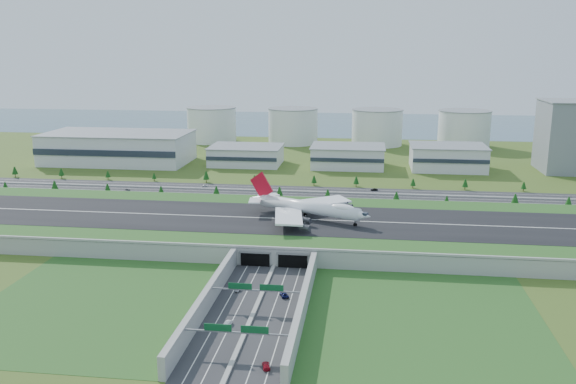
# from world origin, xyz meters

# --- Properties ---
(ground) EXTENTS (1200.00, 1200.00, 0.00)m
(ground) POSITION_xyz_m (0.00, 0.00, 0.00)
(ground) COLOR #3B531A
(ground) RESTS_ON ground
(airfield_deck) EXTENTS (520.00, 100.00, 9.20)m
(airfield_deck) POSITION_xyz_m (0.00, -0.09, 4.12)
(airfield_deck) COLOR gray
(airfield_deck) RESTS_ON ground
(underpass_road) EXTENTS (38.80, 120.40, 8.00)m
(underpass_road) POSITION_xyz_m (0.00, -99.42, 3.43)
(underpass_road) COLOR #28282B
(underpass_road) RESTS_ON ground
(sign_gantry_near) EXTENTS (38.70, 0.70, 9.80)m
(sign_gantry_near) POSITION_xyz_m (0.00, -95.04, 6.95)
(sign_gantry_near) COLOR gray
(sign_gantry_near) RESTS_ON ground
(sign_gantry_far) EXTENTS (38.70, 0.70, 9.80)m
(sign_gantry_far) POSITION_xyz_m (0.00, -130.04, 6.95)
(sign_gantry_far) COLOR gray
(sign_gantry_far) RESTS_ON ground
(north_expressway) EXTENTS (560.00, 36.00, 0.12)m
(north_expressway) POSITION_xyz_m (0.00, 95.00, 0.06)
(north_expressway) COLOR #28282B
(north_expressway) RESTS_ON ground
(tree_row) EXTENTS (502.13, 48.65, 8.36)m
(tree_row) POSITION_xyz_m (10.87, 93.56, 4.71)
(tree_row) COLOR #3D2819
(tree_row) RESTS_ON ground
(hangar_west) EXTENTS (120.00, 60.00, 25.00)m
(hangar_west) POSITION_xyz_m (-170.00, 185.00, 12.50)
(hangar_west) COLOR silver
(hangar_west) RESTS_ON ground
(hangar_mid_a) EXTENTS (58.00, 42.00, 15.00)m
(hangar_mid_a) POSITION_xyz_m (-60.00, 190.00, 7.50)
(hangar_mid_a) COLOR silver
(hangar_mid_a) RESTS_ON ground
(hangar_mid_b) EXTENTS (58.00, 42.00, 17.00)m
(hangar_mid_b) POSITION_xyz_m (25.00, 190.00, 8.50)
(hangar_mid_b) COLOR silver
(hangar_mid_b) RESTS_ON ground
(hangar_mid_c) EXTENTS (58.00, 42.00, 19.00)m
(hangar_mid_c) POSITION_xyz_m (105.00, 190.00, 9.50)
(hangar_mid_c) COLOR silver
(hangar_mid_c) RESTS_ON ground
(office_tower) EXTENTS (46.00, 46.00, 55.00)m
(office_tower) POSITION_xyz_m (200.00, 195.00, 27.50)
(office_tower) COLOR slate
(office_tower) RESTS_ON ground
(fuel_tank_a) EXTENTS (50.00, 50.00, 35.00)m
(fuel_tank_a) POSITION_xyz_m (-120.00, 310.00, 17.50)
(fuel_tank_a) COLOR white
(fuel_tank_a) RESTS_ON ground
(fuel_tank_b) EXTENTS (50.00, 50.00, 35.00)m
(fuel_tank_b) POSITION_xyz_m (-35.00, 310.00, 17.50)
(fuel_tank_b) COLOR white
(fuel_tank_b) RESTS_ON ground
(fuel_tank_c) EXTENTS (50.00, 50.00, 35.00)m
(fuel_tank_c) POSITION_xyz_m (50.00, 310.00, 17.50)
(fuel_tank_c) COLOR white
(fuel_tank_c) RESTS_ON ground
(fuel_tank_d) EXTENTS (50.00, 50.00, 35.00)m
(fuel_tank_d) POSITION_xyz_m (135.00, 310.00, 17.50)
(fuel_tank_d) COLOR white
(fuel_tank_d) RESTS_ON ground
(bay_water) EXTENTS (1200.00, 260.00, 0.06)m
(bay_water) POSITION_xyz_m (0.00, 480.00, 0.03)
(bay_water) COLOR #395C6E
(bay_water) RESTS_ON ground
(boeing_747) EXTENTS (67.68, 62.51, 22.36)m
(boeing_747) POSITION_xyz_m (10.35, 2.31, 14.32)
(boeing_747) COLOR white
(boeing_747) RESTS_ON airfield_deck
(car_0) EXTENTS (2.51, 4.22, 1.35)m
(car_0) POSITION_xyz_m (-10.05, -80.19, 0.79)
(car_0) COLOR #AFAFB4
(car_0) RESTS_ON ground
(car_1) EXTENTS (2.97, 4.90, 1.52)m
(car_1) POSITION_xyz_m (-7.39, -111.00, 0.88)
(car_1) COLOR white
(car_1) RESTS_ON ground
(car_2) EXTENTS (4.70, 6.35, 1.60)m
(car_2) POSITION_xyz_m (9.05, -83.05, 0.92)
(car_2) COLOR #0D1244
(car_2) RESTS_ON ground
(car_3) EXTENTS (3.55, 5.84, 1.58)m
(car_3) POSITION_xyz_m (10.96, -138.23, 0.91)
(car_3) COLOR maroon
(car_3) RESTS_ON ground
(car_4) EXTENTS (4.21, 2.90, 1.33)m
(car_4) POSITION_xyz_m (-122.26, 84.22, 0.79)
(car_4) COLOR slate
(car_4) RESTS_ON ground
(car_5) EXTENTS (4.99, 2.80, 1.56)m
(car_5) POSITION_xyz_m (45.94, 105.65, 0.90)
(car_5) COLOR black
(car_5) RESTS_ON ground
(car_7) EXTENTS (4.95, 3.10, 1.34)m
(car_7) POSITION_xyz_m (-72.90, 101.77, 0.79)
(car_7) COLOR silver
(car_7) RESTS_ON ground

